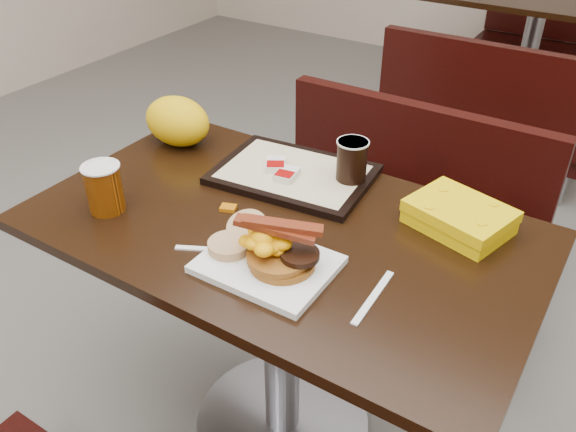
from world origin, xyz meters
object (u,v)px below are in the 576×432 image
Objects in this scene: bench_far_n at (553,34)px; coffee_cup_near at (104,188)px; hashbrown_sleeve_right at (287,174)px; table_far at (526,62)px; bench_far_s at (490,106)px; tray at (293,174)px; clamshell at (459,217)px; coffee_cup_far at (352,160)px; fork at (198,249)px; paper_bag at (178,121)px; hashbrown_sleeve_left at (276,165)px; pancake_stack at (282,259)px; table_near at (282,338)px; knife at (373,297)px; bench_near_n at (389,220)px; platter at (267,264)px.

coffee_cup_near reaches higher than bench_far_n.
table_far is at bearing 79.47° from hashbrown_sleeve_right.
bench_far_s is 8.26× the size of coffee_cup_near.
clamshell is at bearing -4.35° from tray.
coffee_cup_far reaches higher than bench_far_n.
paper_bag is at bearing 108.32° from fork.
coffee_cup_near is at bearing -100.73° from bench_far_s.
bench_far_s is at bearing -90.00° from table_far.
hashbrown_sleeve_right reaches higher than fork.
hashbrown_sleeve_left is (-0.04, 0.38, 0.03)m from fork.
bench_far_n is 3.18m from paper_bag.
pancake_stack reaches higher than fork.
hashbrown_sleeve_right is at bearing 121.18° from pancake_stack.
table_far is 17.21× the size of hashbrown_sleeve_left.
hashbrown_sleeve_left is (-0.14, -2.41, 0.40)m from table_far.
tray is 0.45m from clamshell.
coffee_cup_near is 1.74× the size of hashbrown_sleeve_left.
bench_far_n is 3.14m from clamshell.
coffee_cup_far reaches higher than clamshell.
table_near is at bearing -90.00° from table_far.
hashbrown_sleeve_right reaches higher than table_near.
coffee_cup_far reaches higher than hashbrown_sleeve_right.
clamshell is (0.36, -3.09, 0.42)m from bench_far_n.
fork and knife have the same top height.
paper_bag reaches higher than coffee_cup_far.
knife is at bearing -21.58° from table_near.
coffee_cup_near is 0.55× the size of clamshell.
paper_bag is (-0.48, -3.11, 0.46)m from bench_far_n.
knife is at bearing -84.57° from clamshell.
coffee_cup_far is 0.54m from paper_bag.
bench_near_n is 0.94m from platter.
coffee_cup_far is (-0.01, 0.40, 0.06)m from platter.
knife is (0.30, -2.72, 0.38)m from table_far.
bench_far_n is 3.52m from coffee_cup_near.
clamshell is (0.45, 0.05, 0.00)m from hashbrown_sleeve_right.
coffee_cup_near is (-0.46, -0.02, 0.05)m from platter.
coffee_cup_near is at bearing -137.23° from clamshell.
fork is at bearing -82.77° from knife.
clamshell reaches higher than hashbrown_sleeve_right.
tray is (-0.16, 0.35, 0.00)m from platter.
pancake_stack is 2.01× the size of hashbrown_sleeve_left.
table_far is (0.00, 2.60, 0.00)m from table_near.
platter is 2.28× the size of coffee_cup_near.
coffee_cup_near reaches higher than bench_far_s.
pancake_stack is at bearing -55.78° from table_near.
coffee_cup_far is (0.14, 0.09, 0.04)m from hashbrown_sleeve_right.
fork is (-0.10, -2.78, 0.38)m from table_far.
coffee_cup_far is at bearing 5.98° from paper_bag.
paper_bag is at bearing -133.69° from bench_near_n.
tray is 0.40m from paper_bag.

